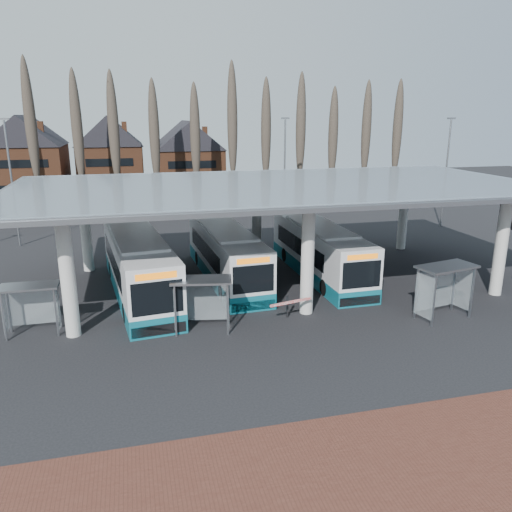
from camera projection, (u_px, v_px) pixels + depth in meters
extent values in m
plane|color=black|center=(323.00, 331.00, 24.84)|extent=(140.00, 140.00, 0.00)
cube|color=#572E23|center=(485.00, 507.00, 13.64)|extent=(70.00, 10.00, 0.03)
cylinder|color=silver|center=(68.00, 277.00, 23.54)|extent=(0.70, 0.70, 6.00)
cylinder|color=silver|center=(85.00, 228.00, 33.81)|extent=(0.70, 0.70, 6.00)
cylinder|color=silver|center=(308.00, 260.00, 26.36)|extent=(0.70, 0.70, 6.00)
cylinder|color=silver|center=(257.00, 219.00, 36.63)|extent=(0.70, 0.70, 6.00)
cylinder|color=silver|center=(501.00, 246.00, 29.18)|extent=(0.70, 0.70, 6.00)
cylinder|color=silver|center=(403.00, 212.00, 39.44)|extent=(0.70, 0.70, 6.00)
cube|color=gray|center=(279.00, 185.00, 30.61)|extent=(32.00, 16.00, 0.12)
cube|color=silver|center=(279.00, 184.00, 30.59)|extent=(31.50, 15.50, 0.04)
cone|color=#473D33|center=(33.00, 148.00, 49.45)|extent=(0.36, 0.36, 14.50)
ellipsoid|color=#473D33|center=(31.00, 130.00, 48.98)|extent=(1.10, 1.10, 11.02)
cone|color=#473D33|center=(75.00, 147.00, 50.39)|extent=(0.36, 0.36, 14.50)
ellipsoid|color=#473D33|center=(74.00, 130.00, 49.92)|extent=(1.10, 1.10, 11.02)
cone|color=#473D33|center=(116.00, 147.00, 51.33)|extent=(0.36, 0.36, 14.50)
ellipsoid|color=#473D33|center=(115.00, 129.00, 50.85)|extent=(1.10, 1.10, 11.02)
cone|color=#473D33|center=(156.00, 146.00, 52.27)|extent=(0.36, 0.36, 14.50)
ellipsoid|color=#473D33|center=(155.00, 129.00, 51.79)|extent=(1.10, 1.10, 11.02)
cone|color=#473D33|center=(194.00, 146.00, 53.20)|extent=(0.36, 0.36, 14.50)
ellipsoid|color=#473D33|center=(193.00, 129.00, 52.73)|extent=(1.10, 1.10, 11.02)
cone|color=#473D33|center=(231.00, 145.00, 54.14)|extent=(0.36, 0.36, 14.50)
ellipsoid|color=#473D33|center=(230.00, 129.00, 53.67)|extent=(1.10, 1.10, 11.02)
cone|color=#473D33|center=(266.00, 145.00, 55.08)|extent=(0.36, 0.36, 14.50)
ellipsoid|color=#473D33|center=(266.00, 128.00, 54.61)|extent=(1.10, 1.10, 11.02)
cone|color=#473D33|center=(300.00, 144.00, 56.02)|extent=(0.36, 0.36, 14.50)
ellipsoid|color=#473D33|center=(301.00, 128.00, 55.55)|extent=(1.10, 1.10, 11.02)
cone|color=#473D33|center=(334.00, 144.00, 56.96)|extent=(0.36, 0.36, 14.50)
ellipsoid|color=#473D33|center=(334.00, 128.00, 56.49)|extent=(1.10, 1.10, 11.02)
cone|color=#473D33|center=(366.00, 143.00, 57.90)|extent=(0.36, 0.36, 14.50)
ellipsoid|color=#473D33|center=(367.00, 128.00, 57.43)|extent=(1.10, 1.10, 11.02)
cone|color=#473D33|center=(397.00, 143.00, 58.84)|extent=(0.36, 0.36, 14.50)
ellipsoid|color=#473D33|center=(398.00, 128.00, 58.37)|extent=(1.10, 1.10, 11.02)
cube|color=brown|center=(30.00, 174.00, 60.15)|extent=(8.00, 10.00, 7.00)
pyramid|color=black|center=(23.00, 114.00, 58.25)|extent=(8.30, 10.30, 3.50)
cube|color=brown|center=(112.00, 172.00, 62.38)|extent=(8.00, 10.00, 7.00)
pyramid|color=black|center=(107.00, 114.00, 60.48)|extent=(8.30, 10.30, 3.50)
cube|color=brown|center=(188.00, 170.00, 64.61)|extent=(8.00, 10.00, 7.00)
pyramid|color=black|center=(186.00, 114.00, 62.71)|extent=(8.30, 10.30, 3.50)
cylinder|color=slate|center=(12.00, 185.00, 39.79)|extent=(0.16, 0.16, 10.00)
cube|color=slate|center=(4.00, 119.00, 38.41)|extent=(0.80, 0.15, 0.15)
cylinder|color=slate|center=(285.00, 172.00, 49.16)|extent=(0.16, 0.16, 10.00)
cube|color=slate|center=(285.00, 118.00, 47.77)|extent=(0.80, 0.15, 0.15)
cylinder|color=slate|center=(446.00, 175.00, 46.84)|extent=(0.16, 0.16, 10.00)
cube|color=slate|center=(452.00, 118.00, 45.46)|extent=(0.80, 0.15, 0.15)
cube|color=silver|center=(138.00, 262.00, 29.50)|extent=(4.27, 13.36, 3.06)
cube|color=#0E5D6D|center=(140.00, 286.00, 29.90)|extent=(4.30, 13.38, 0.98)
cube|color=silver|center=(136.00, 236.00, 29.07)|extent=(3.40, 8.11, 0.20)
cube|color=black|center=(137.00, 258.00, 29.96)|extent=(3.90, 9.71, 1.20)
cube|color=black|center=(157.00, 298.00, 23.59)|extent=(2.45, 0.35, 1.64)
cube|color=black|center=(125.00, 236.00, 35.36)|extent=(2.36, 0.34, 1.31)
cube|color=orange|center=(156.00, 276.00, 23.29)|extent=(1.95, 0.28, 0.33)
cube|color=black|center=(159.00, 330.00, 24.05)|extent=(2.64, 0.39, 0.55)
cylinder|color=black|center=(126.00, 313.00, 25.72)|extent=(0.42, 1.08, 1.05)
cylinder|color=black|center=(175.00, 307.00, 26.57)|extent=(0.42, 1.08, 1.05)
cylinder|color=black|center=(112.00, 270.00, 32.91)|extent=(0.42, 1.08, 1.05)
cylinder|color=black|center=(150.00, 266.00, 33.76)|extent=(0.42, 1.08, 1.05)
cube|color=silver|center=(226.00, 251.00, 32.38)|extent=(3.26, 12.45, 2.88)
cube|color=#0E5D6D|center=(226.00, 272.00, 32.76)|extent=(3.29, 12.47, 0.92)
cube|color=silver|center=(226.00, 229.00, 31.97)|extent=(2.74, 7.51, 0.18)
cube|color=black|center=(224.00, 248.00, 32.82)|extent=(3.12, 9.00, 1.13)
cube|color=black|center=(253.00, 279.00, 26.71)|extent=(2.31, 0.18, 1.54)
cube|color=black|center=(207.00, 230.00, 38.00)|extent=(2.23, 0.18, 1.23)
cube|color=orange|center=(253.00, 261.00, 26.44)|extent=(1.83, 0.15, 0.31)
cube|color=black|center=(253.00, 306.00, 27.14)|extent=(2.49, 0.21, 0.51)
cylinder|color=black|center=(223.00, 292.00, 28.82)|extent=(0.34, 1.00, 0.99)
cylinder|color=black|center=(262.00, 288.00, 29.49)|extent=(0.34, 1.00, 0.99)
cylinder|color=black|center=(198.00, 258.00, 35.72)|extent=(0.34, 1.00, 0.99)
cylinder|color=black|center=(230.00, 256.00, 36.39)|extent=(0.34, 1.00, 0.99)
cube|color=silver|center=(320.00, 248.00, 33.16)|extent=(2.80, 12.32, 2.87)
cube|color=#0E5D6D|center=(319.00, 268.00, 33.54)|extent=(2.82, 12.34, 0.92)
cube|color=silver|center=(320.00, 226.00, 32.76)|extent=(2.46, 7.40, 0.18)
cube|color=black|center=(317.00, 245.00, 33.61)|extent=(2.78, 8.88, 1.13)
cube|color=black|center=(361.00, 275.00, 27.46)|extent=(2.30, 0.10, 1.54)
cube|color=black|center=(290.00, 227.00, 38.83)|extent=(2.22, 0.10, 1.23)
cube|color=orange|center=(363.00, 257.00, 27.18)|extent=(1.83, 0.08, 0.31)
cube|color=black|center=(360.00, 301.00, 27.89)|extent=(2.48, 0.12, 0.51)
cylinder|color=black|center=(325.00, 288.00, 29.62)|extent=(0.30, 0.99, 0.98)
cylinder|color=black|center=(361.00, 284.00, 30.21)|extent=(0.30, 0.99, 0.98)
cylinder|color=black|center=(286.00, 255.00, 36.57)|extent=(0.30, 0.99, 0.98)
cylinder|color=black|center=(316.00, 253.00, 37.16)|extent=(0.30, 0.99, 0.98)
cube|color=gray|center=(3.00, 317.00, 23.42)|extent=(0.08, 0.08, 2.42)
cube|color=gray|center=(56.00, 313.00, 23.96)|extent=(0.08, 0.08, 2.42)
cube|color=gray|center=(8.00, 309.00, 24.41)|extent=(0.08, 0.08, 2.42)
cube|color=gray|center=(59.00, 305.00, 24.96)|extent=(0.08, 0.08, 2.42)
cube|color=gray|center=(29.00, 286.00, 23.85)|extent=(2.71, 1.36, 0.10)
cube|color=silver|center=(34.00, 306.00, 24.72)|extent=(2.32, 0.04, 1.93)
cube|color=silver|center=(5.00, 312.00, 23.89)|extent=(0.04, 1.06, 1.93)
cube|color=silver|center=(58.00, 308.00, 24.46)|extent=(0.04, 1.06, 1.93)
cube|color=gray|center=(175.00, 311.00, 23.89)|extent=(0.10, 0.10, 2.61)
cube|color=gray|center=(228.00, 310.00, 24.06)|extent=(0.10, 0.10, 2.61)
cube|color=gray|center=(177.00, 303.00, 25.00)|extent=(0.10, 0.10, 2.61)
cube|color=gray|center=(227.00, 301.00, 25.16)|extent=(0.10, 0.10, 2.61)
cube|color=gray|center=(201.00, 280.00, 24.16)|extent=(3.14, 1.96, 0.10)
cube|color=silver|center=(202.00, 301.00, 25.11)|extent=(2.47, 0.49, 2.09)
cube|color=silver|center=(175.00, 306.00, 24.43)|extent=(0.25, 1.14, 2.09)
cube|color=silver|center=(229.00, 304.00, 24.60)|extent=(0.25, 1.14, 2.09)
cube|color=gray|center=(434.00, 301.00, 24.97)|extent=(0.11, 0.11, 2.78)
cube|color=gray|center=(472.00, 293.00, 26.09)|extent=(0.11, 0.11, 2.78)
cube|color=gray|center=(416.00, 293.00, 26.03)|extent=(0.11, 0.11, 2.78)
cube|color=gray|center=(454.00, 286.00, 27.15)|extent=(0.11, 0.11, 2.78)
cube|color=gray|center=(447.00, 267.00, 25.67)|extent=(3.37, 2.16, 0.11)
cube|color=silver|center=(435.00, 288.00, 26.62)|extent=(2.63, 0.59, 2.23)
cube|color=silver|center=(424.00, 296.00, 25.46)|extent=(0.29, 1.21, 2.23)
cube|color=silver|center=(464.00, 288.00, 26.63)|extent=(0.29, 1.21, 2.23)
cube|color=black|center=(287.00, 306.00, 26.39)|extent=(0.09, 0.09, 1.22)
cube|color=red|center=(291.00, 302.00, 25.75)|extent=(2.39, 0.70, 0.11)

